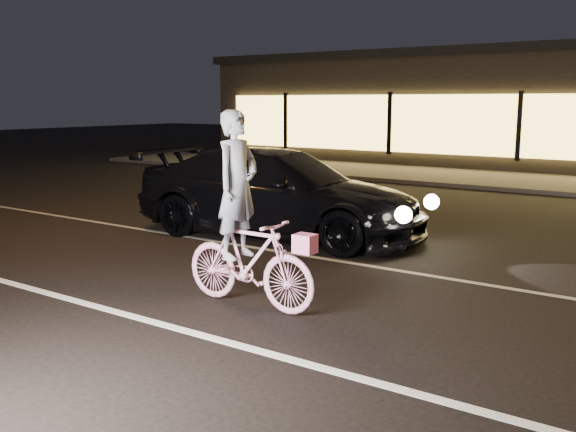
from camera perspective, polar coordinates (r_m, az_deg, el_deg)
The scene contains 7 objects.
ground at distance 8.64m, azimuth -7.31°, elevation -5.88°, with size 90.00×90.00×0.00m, color black.
lane_stripe_near at distance 7.65m, azimuth -14.90°, elevation -8.27°, with size 60.00×0.12×0.01m, color silver.
lane_stripe_far at distance 10.17m, azimuth 0.23°, elevation -3.33°, with size 60.00×0.10×0.01m, color gray.
sidewalk at distance 20.09m, azimuth 18.25°, elevation 3.04°, with size 30.00×4.00×0.12m, color #383533.
storefront at distance 25.74m, azimuth 22.35°, elevation 8.91°, with size 25.40×8.42×4.20m.
cyclist at distance 7.45m, azimuth -3.79°, elevation -1.98°, with size 1.82×0.63×2.29m.
sedan at distance 11.38m, azimuth -0.84°, elevation 2.07°, with size 5.51×2.66×1.55m.
Camera 1 is at (5.58, -6.16, 2.38)m, focal length 40.00 mm.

